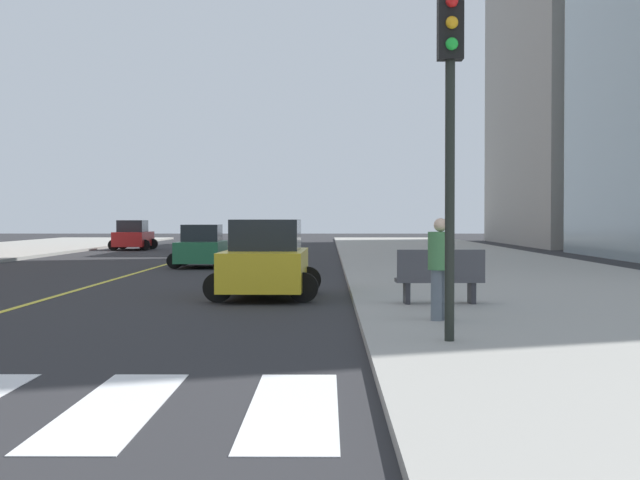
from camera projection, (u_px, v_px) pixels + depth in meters
sidewalk_kerb_east at (536, 287)px, 25.61m from camera, size 10.00×120.00×0.15m
lane_divider_paint at (189, 258)px, 45.71m from camera, size 0.16×80.00×0.01m
parking_garage_concrete at (639, 40)px, 67.99m from camera, size 18.00×24.00×29.06m
car_red_nearest at (133, 236)px, 57.13m from camera, size 2.48×3.97×1.77m
car_green_second at (201, 247)px, 37.14m from camera, size 2.32×3.71×1.65m
car_yellow_third at (266, 261)px, 23.06m from camera, size 2.67×4.23×1.88m
traffic_light_near_corner at (450, 95)px, 13.67m from camera, size 0.36×0.41×5.02m
park_bench at (440, 278)px, 19.68m from camera, size 1.82×0.63×1.12m
pedestrian_waiting_east at (440, 264)px, 16.51m from camera, size 0.44×0.44×1.77m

